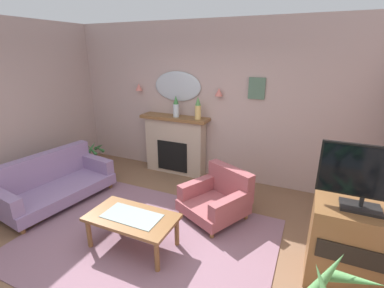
{
  "coord_description": "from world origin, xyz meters",
  "views": [
    {
      "loc": [
        1.76,
        -2.26,
        2.35
      ],
      "look_at": [
        0.17,
        1.26,
        1.03
      ],
      "focal_mm": 25.59,
      "sensor_mm": 36.0,
      "label": 1
    }
  ],
  "objects": [
    {
      "name": "floor",
      "position": [
        0.0,
        0.0,
        -0.05
      ],
      "size": [
        6.69,
        5.92,
        0.1
      ],
      "primitive_type": "cube",
      "color": "brown",
      "rests_on": "ground"
    },
    {
      "name": "coffee_table",
      "position": [
        -0.09,
        0.05,
        0.38
      ],
      "size": [
        1.1,
        0.6,
        0.45
      ],
      "color": "brown",
      "rests_on": "ground"
    },
    {
      "name": "patterned_rug",
      "position": [
        0.0,
        0.2,
        0.01
      ],
      "size": [
        3.2,
        2.4,
        0.01
      ],
      "primitive_type": "cube",
      "color": "#7F5B6B",
      "rests_on": "ground"
    },
    {
      "name": "fireplace",
      "position": [
        -0.66,
        2.29,
        0.57
      ],
      "size": [
        1.36,
        0.36,
        1.16
      ],
      "color": "tan",
      "rests_on": "ground"
    },
    {
      "name": "wall_mirror",
      "position": [
        -0.66,
        2.43,
        1.71
      ],
      "size": [
        0.96,
        0.06,
        0.56
      ],
      "primitive_type": "ellipsoid",
      "color": "#B2BCC6"
    },
    {
      "name": "floral_couch",
      "position": [
        -1.96,
        0.46,
        0.32
      ],
      "size": [
        1.09,
        1.81,
        0.76
      ],
      "color": "gray",
      "rests_on": "ground"
    },
    {
      "name": "tv_cabinet",
      "position": [
        2.3,
        0.53,
        0.45
      ],
      "size": [
        0.8,
        0.57,
        0.9
      ],
      "color": "brown",
      "rests_on": "ground"
    },
    {
      "name": "wall_sconce_right",
      "position": [
        0.19,
        2.38,
        1.66
      ],
      "size": [
        0.14,
        0.14,
        0.14
      ],
      "primitive_type": "cone",
      "color": "#D17066"
    },
    {
      "name": "potted_plant_small_fern",
      "position": [
        -2.25,
        1.76,
        0.26
      ],
      "size": [
        0.3,
        0.29,
        0.56
      ],
      "color": "brown",
      "rests_on": "ground"
    },
    {
      "name": "framed_picture",
      "position": [
        0.84,
        2.44,
        1.75
      ],
      "size": [
        0.28,
        0.03,
        0.36
      ],
      "primitive_type": "cube",
      "color": "#4C6B56"
    },
    {
      "name": "mantel_vase_centre",
      "position": [
        -0.61,
        2.26,
        1.35
      ],
      "size": [
        0.11,
        0.11,
        0.4
      ],
      "color": "silver",
      "rests_on": "fireplace"
    },
    {
      "name": "mantel_vase_right",
      "position": [
        -0.16,
        2.26,
        1.36
      ],
      "size": [
        0.11,
        0.11,
        0.42
      ],
      "color": "tan",
      "rests_on": "fireplace"
    },
    {
      "name": "tv_flatscreen",
      "position": [
        2.3,
        0.51,
        1.25
      ],
      "size": [
        0.84,
        0.24,
        0.65
      ],
      "color": "black",
      "rests_on": "tv_cabinet"
    },
    {
      "name": "wall_back",
      "position": [
        0.0,
        2.51,
        1.44
      ],
      "size": [
        6.69,
        0.1,
        2.88
      ],
      "primitive_type": "cube",
      "color": "#B29993",
      "rests_on": "ground"
    },
    {
      "name": "wall_sconce_left",
      "position": [
        -1.51,
        2.38,
        1.66
      ],
      "size": [
        0.14,
        0.14,
        0.14
      ],
      "primitive_type": "cone",
      "color": "#D17066"
    },
    {
      "name": "armchair_by_coffee_table",
      "position": [
        0.64,
        1.15,
        0.31
      ],
      "size": [
        1.08,
        1.09,
        0.71
      ],
      "color": "#934C51",
      "rests_on": "ground"
    }
  ]
}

